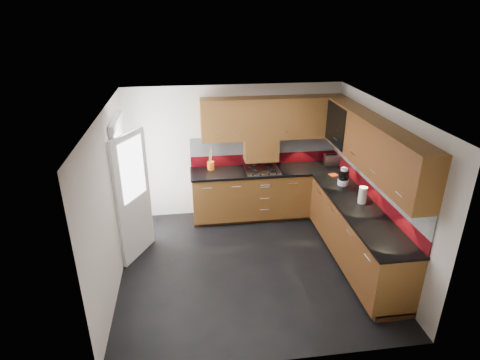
{
  "coord_description": "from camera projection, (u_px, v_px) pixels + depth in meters",
  "views": [
    {
      "loc": [
        -0.83,
        -4.98,
        3.66
      ],
      "look_at": [
        -0.06,
        0.65,
        1.14
      ],
      "focal_mm": 30.0,
      "sensor_mm": 36.0,
      "label": 1
    }
  ],
  "objects": [
    {
      "name": "utensil_pot",
      "position": [
        211.0,
        164.0,
        7.1
      ],
      "size": [
        0.12,
        0.12,
        0.43
      ],
      "color": "#D65D14",
      "rests_on": "countertop"
    },
    {
      "name": "backsplash",
      "position": [
        318.0,
        165.0,
        6.6
      ],
      "size": [
        2.7,
        3.2,
        0.54
      ],
      "color": "maroon",
      "rests_on": "countertop"
    },
    {
      "name": "extractor_hood",
      "position": [
        261.0,
        149.0,
        7.12
      ],
      "size": [
        0.6,
        0.33,
        0.4
      ],
      "primitive_type": "cube",
      "color": "brown",
      "rests_on": "room"
    },
    {
      "name": "toaster",
      "position": [
        331.0,
        160.0,
        7.31
      ],
      "size": [
        0.29,
        0.2,
        0.2
      ],
      "color": "silver",
      "rests_on": "countertop"
    },
    {
      "name": "food_processor",
      "position": [
        343.0,
        177.0,
        6.49
      ],
      "size": [
        0.17,
        0.17,
        0.29
      ],
      "color": "white",
      "rests_on": "countertop"
    },
    {
      "name": "upper_cabinets",
      "position": [
        321.0,
        131.0,
        6.21
      ],
      "size": [
        2.5,
        3.2,
        0.72
      ],
      "color": "brown",
      "rests_on": "room"
    },
    {
      "name": "paper_towel",
      "position": [
        363.0,
        195.0,
        5.9
      ],
      "size": [
        0.16,
        0.16,
        0.25
      ],
      "primitive_type": "cylinder",
      "rotation": [
        0.0,
        0.0,
        0.35
      ],
      "color": "white",
      "rests_on": "countertop"
    },
    {
      "name": "glass_cabinet",
      "position": [
        344.0,
        123.0,
        6.52
      ],
      "size": [
        0.32,
        0.8,
        0.66
      ],
      "color": "black",
      "rests_on": "room"
    },
    {
      "name": "gas_hob",
      "position": [
        262.0,
        170.0,
        7.1
      ],
      "size": [
        0.6,
        0.53,
        0.05
      ],
      "color": "silver",
      "rests_on": "countertop"
    },
    {
      "name": "countertop",
      "position": [
        308.0,
        187.0,
        6.49
      ],
      "size": [
        2.72,
        3.22,
        0.04
      ],
      "color": "black",
      "rests_on": "base_cabinets"
    },
    {
      "name": "room",
      "position": [
        251.0,
        175.0,
        5.49
      ],
      "size": [
        4.0,
        3.8,
        2.64
      ],
      "color": "black"
    },
    {
      "name": "base_cabinets",
      "position": [
        306.0,
        213.0,
        6.7
      ],
      "size": [
        2.7,
        3.2,
        0.95
      ],
      "color": "brown",
      "rests_on": "room"
    },
    {
      "name": "back_door",
      "position": [
        128.0,
        190.0,
        6.14
      ],
      "size": [
        0.42,
        1.19,
        2.04
      ],
      "color": "white",
      "rests_on": "room"
    },
    {
      "name": "orange_cloth",
      "position": [
        333.0,
        175.0,
        6.89
      ],
      "size": [
        0.16,
        0.15,
        0.01
      ],
      "primitive_type": "cube",
      "rotation": [
        0.0,
        0.0,
        0.22
      ],
      "color": "#D84918",
      "rests_on": "countertop"
    }
  ]
}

